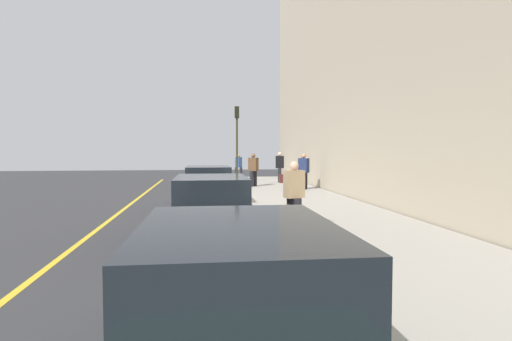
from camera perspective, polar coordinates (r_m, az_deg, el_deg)
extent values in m
plane|color=#333335|center=(15.99, -5.93, -4.75)|extent=(56.00, 56.00, 0.00)
cube|color=#A39E93|center=(16.41, 5.70, -4.29)|extent=(28.00, 4.60, 0.15)
cube|color=tan|center=(17.94, 14.97, 20.23)|extent=(32.00, 0.80, 15.00)
cube|color=gold|center=(16.22, -17.34, -4.74)|extent=(28.00, 0.14, 0.01)
cube|color=white|center=(14.79, -3.08, -4.94)|extent=(8.90, 0.56, 0.22)
cylinder|color=black|center=(5.26, -13.41, -17.23)|extent=(0.64, 0.23, 0.64)
cylinder|color=black|center=(5.34, 5.65, -16.85)|extent=(0.64, 0.23, 0.64)
cube|color=#1E512D|center=(3.88, -2.71, -20.34)|extent=(4.38, 1.86, 0.64)
cube|color=black|center=(3.47, -2.47, -12.32)|extent=(2.28, 1.63, 0.60)
cylinder|color=black|center=(11.22, -10.65, -6.41)|extent=(0.64, 0.23, 0.64)
cylinder|color=black|center=(11.24, -2.01, -6.34)|extent=(0.64, 0.23, 0.64)
cylinder|color=black|center=(8.46, -11.87, -9.47)|extent=(0.64, 0.23, 0.64)
cylinder|color=black|center=(8.49, -0.34, -9.37)|extent=(0.64, 0.23, 0.64)
cube|color=black|center=(9.76, -6.24, -6.15)|extent=(4.55, 1.84, 0.64)
cube|color=black|center=(9.46, -6.24, -2.65)|extent=(2.37, 1.62, 0.60)
cylinder|color=black|center=(17.00, -9.58, -3.24)|extent=(0.64, 0.22, 0.64)
cylinder|color=black|center=(17.03, -3.91, -3.19)|extent=(0.64, 0.22, 0.64)
cylinder|color=black|center=(14.33, -9.92, -4.38)|extent=(0.64, 0.22, 0.64)
cylinder|color=black|center=(14.36, -3.19, -4.32)|extent=(0.64, 0.22, 0.64)
cube|color=#383A3D|center=(15.63, -6.66, -2.75)|extent=(4.35, 1.82, 0.64)
cube|color=black|center=(15.36, -6.66, -0.53)|extent=(2.27, 1.61, 0.60)
cylinder|color=black|center=(20.38, 6.36, -1.50)|extent=(0.20, 0.20, 0.84)
cylinder|color=black|center=(20.73, 6.87, -1.43)|extent=(0.20, 0.20, 0.84)
cube|color=#1E284C|center=(20.51, 6.63, 0.71)|extent=(0.55, 0.56, 0.71)
sphere|color=tan|center=(20.50, 6.63, 2.03)|extent=(0.23, 0.23, 0.23)
cylinder|color=black|center=(10.38, 4.78, -5.85)|extent=(0.19, 0.19, 0.80)
cylinder|color=black|center=(10.05, 5.80, -6.14)|extent=(0.19, 0.19, 0.80)
cube|color=tan|center=(10.13, 5.30, -1.87)|extent=(0.41, 0.52, 0.68)
sphere|color=#D8AD8C|center=(10.10, 5.32, 0.67)|extent=(0.22, 0.22, 0.22)
cylinder|color=black|center=(22.00, -0.63, -1.16)|extent=(0.20, 0.20, 0.84)
cylinder|color=black|center=(22.34, -0.12, -1.10)|extent=(0.20, 0.20, 0.84)
cube|color=brown|center=(22.13, -0.37, 0.87)|extent=(0.53, 0.57, 0.71)
sphere|color=brown|center=(22.12, -0.37, 2.09)|extent=(0.23, 0.23, 0.23)
cylinder|color=black|center=(24.81, 3.33, -0.67)|extent=(0.20, 0.20, 0.86)
cylinder|color=black|center=(25.21, 3.28, -0.62)|extent=(0.20, 0.20, 0.86)
cube|color=black|center=(24.97, 3.31, 1.18)|extent=(0.38, 0.53, 0.73)
sphere|color=beige|center=(24.96, 3.31, 2.30)|extent=(0.24, 0.24, 0.24)
cylinder|color=black|center=(27.75, -2.10, -0.36)|extent=(0.19, 0.19, 0.80)
cylinder|color=black|center=(27.94, -2.76, -0.34)|extent=(0.19, 0.19, 0.80)
cube|color=#335193|center=(27.81, -2.43, 1.16)|extent=(0.54, 0.50, 0.68)
sphere|color=tan|center=(27.80, -2.43, 2.09)|extent=(0.22, 0.22, 0.22)
cylinder|color=#2D2D19|center=(25.03, -2.66, 2.82)|extent=(0.12, 0.12, 3.89)
cube|color=black|center=(25.13, -2.67, 8.06)|extent=(0.26, 0.26, 0.70)
sphere|color=red|center=(25.30, -2.70, 8.50)|extent=(0.14, 0.14, 0.14)
sphere|color=orange|center=(25.28, -2.70, 8.01)|extent=(0.14, 0.14, 0.14)
sphere|color=green|center=(25.26, -2.70, 7.51)|extent=(0.14, 0.14, 0.14)
cube|color=#471E19|center=(24.58, 3.52, -1.12)|extent=(0.34, 0.22, 0.51)
cylinder|color=#4C4C4C|center=(24.55, 3.52, -0.11)|extent=(0.03, 0.03, 0.36)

